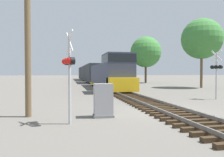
% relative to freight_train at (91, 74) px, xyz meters
% --- Properties ---
extents(ground_plane, '(400.00, 400.00, 0.00)m').
position_rel_freight_train_xyz_m(ground_plane, '(0.00, -40.07, -2.01)').
color(ground_plane, '#666059').
extents(rail_track_bed, '(2.60, 160.00, 0.31)m').
position_rel_freight_train_xyz_m(rail_track_bed, '(0.00, -40.07, -1.88)').
color(rail_track_bed, '#382819').
rests_on(rail_track_bed, ground).
extents(freight_train, '(2.95, 62.06, 4.20)m').
position_rel_freight_train_xyz_m(freight_train, '(0.00, 0.00, 0.00)').
color(freight_train, '#33384C').
rests_on(freight_train, ground).
extents(crossing_signal_near, '(0.55, 1.01, 3.85)m').
position_rel_freight_train_xyz_m(crossing_signal_near, '(-5.23, -41.92, 0.39)').
color(crossing_signal_near, '#B7B7BC').
rests_on(crossing_signal_near, ground).
extents(crossing_signal_far, '(0.60, 1.00, 3.96)m').
position_rel_freight_train_xyz_m(crossing_signal_far, '(6.45, -35.56, 0.41)').
color(crossing_signal_far, '#B7B7BC').
rests_on(crossing_signal_far, ground).
extents(relay_cabinet, '(0.96, 0.69, 1.61)m').
position_rel_freight_train_xyz_m(relay_cabinet, '(-3.61, -40.76, -1.22)').
color(relay_cabinet, slate).
rests_on(relay_cabinet, ground).
extents(utility_pole, '(1.80, 0.28, 8.53)m').
position_rel_freight_train_xyz_m(utility_pole, '(-7.15, -40.00, 2.39)').
color(utility_pole, brown).
rests_on(utility_pole, ground).
extents(tree_far_right, '(5.75, 5.75, 9.88)m').
position_rel_freight_train_xyz_m(tree_far_right, '(13.49, -22.96, 4.98)').
color(tree_far_right, brown).
rests_on(tree_far_right, ground).
extents(tree_mid_background, '(6.64, 6.64, 9.97)m').
position_rel_freight_train_xyz_m(tree_mid_background, '(11.22, -6.27, 4.63)').
color(tree_mid_background, brown).
rests_on(tree_mid_background, ground).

